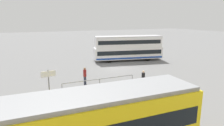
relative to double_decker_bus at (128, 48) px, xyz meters
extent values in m
plane|color=slate|center=(3.76, 3.84, -1.97)|extent=(160.00, 160.00, 0.00)
cube|color=white|center=(-0.01, 0.00, -0.74)|extent=(10.97, 4.60, 1.77)
cube|color=white|center=(-0.01, 0.00, 0.97)|extent=(10.63, 4.44, 1.65)
cube|color=black|center=(-0.01, 0.00, -0.52)|extent=(10.45, 4.52, 0.64)
cube|color=black|center=(-0.01, 0.00, 1.05)|extent=(10.12, 4.36, 0.60)
cube|color=#193FA5|center=(-0.01, 0.00, -1.37)|extent=(10.77, 4.60, 0.24)
cube|color=#B2B2B7|center=(-0.01, 0.00, 1.84)|extent=(10.63, 4.44, 0.10)
cylinder|color=black|center=(3.24, -0.68, -1.47)|extent=(1.47, 2.57, 1.00)
cylinder|color=black|center=(-2.88, 0.60, -1.47)|extent=(1.47, 2.57, 1.00)
cube|color=gray|center=(13.66, 19.41, 1.29)|extent=(12.60, 2.70, 0.20)
cylinder|color=#33384C|center=(9.73, 8.78, -1.53)|extent=(0.14, 0.14, 0.88)
cylinder|color=#33384C|center=(9.56, 8.64, -1.53)|extent=(0.14, 0.14, 0.88)
cylinder|color=maroon|center=(9.65, 8.71, -0.76)|extent=(0.45, 0.45, 0.68)
sphere|color=#8C6647|center=(9.65, 8.71, -0.30)|extent=(0.24, 0.24, 0.24)
cylinder|color=#4C3F2D|center=(4.80, 12.06, -1.54)|extent=(0.14, 0.14, 0.87)
cylinder|color=#4C3F2D|center=(5.01, 11.98, -1.54)|extent=(0.14, 0.14, 0.87)
cylinder|color=black|center=(4.91, 12.02, -0.77)|extent=(0.42, 0.42, 0.67)
sphere|color=beige|center=(4.91, 12.02, -0.32)|extent=(0.23, 0.23, 0.23)
cube|color=gray|center=(8.80, 10.65, -0.92)|extent=(6.93, 0.18, 0.06)
cube|color=gray|center=(8.80, 10.65, -1.42)|extent=(6.93, 0.18, 0.06)
cylinder|color=gray|center=(5.34, 10.71, -1.45)|extent=(0.07, 0.07, 1.05)
cylinder|color=gray|center=(8.80, 10.65, -1.45)|extent=(0.07, 0.07, 1.05)
cylinder|color=gray|center=(12.26, 10.59, -1.45)|extent=(0.07, 0.07, 1.05)
cylinder|color=slate|center=(13.30, 10.28, -0.80)|extent=(0.10, 0.10, 2.34)
cube|color=white|center=(13.30, 10.32, 0.01)|extent=(1.25, 0.21, 0.51)
camera|label=1|loc=(14.98, 27.30, 4.62)|focal=31.90mm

